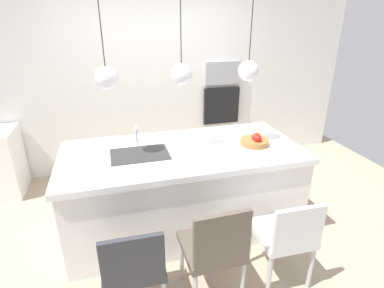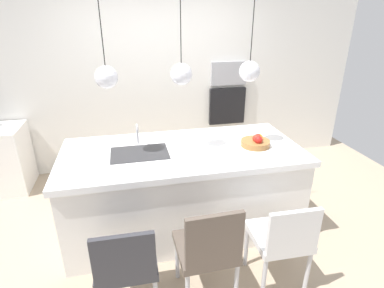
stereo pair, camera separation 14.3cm
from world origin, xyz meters
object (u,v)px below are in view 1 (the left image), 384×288
at_px(oven, 221,105).
at_px(chair_middle, 215,247).
at_px(microwave, 222,73).
at_px(chair_far, 286,234).
at_px(chair_near, 133,265).
at_px(fruit_bowl, 255,141).

bearing_deg(oven, chair_middle, -111.24).
bearing_deg(microwave, chair_far, -98.25).
bearing_deg(microwave, chair_near, -122.31).
bearing_deg(chair_middle, chair_near, 179.32).
bearing_deg(microwave, fruit_bowl, -98.50).
bearing_deg(oven, fruit_bowl, -98.50).
xyz_separation_m(chair_near, chair_far, (1.25, 0.00, 0.00)).
height_order(microwave, chair_near, microwave).
relative_size(fruit_bowl, chair_middle, 0.32).
relative_size(oven, chair_near, 0.66).
bearing_deg(chair_near, oven, 57.69).
height_order(chair_near, chair_far, same).
bearing_deg(chair_far, chair_middle, -179.31).
bearing_deg(fruit_bowl, chair_far, -97.79).
distance_m(chair_near, chair_middle, 0.62).
distance_m(fruit_bowl, chair_far, 1.03).
distance_m(chair_middle, chair_far, 0.63).
xyz_separation_m(microwave, chair_far, (-0.37, -2.57, -0.87)).
relative_size(microwave, chair_middle, 0.59).
height_order(oven, chair_far, oven).
distance_m(fruit_bowl, chair_middle, 1.26).
xyz_separation_m(fruit_bowl, chair_middle, (-0.75, -0.91, -0.44)).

